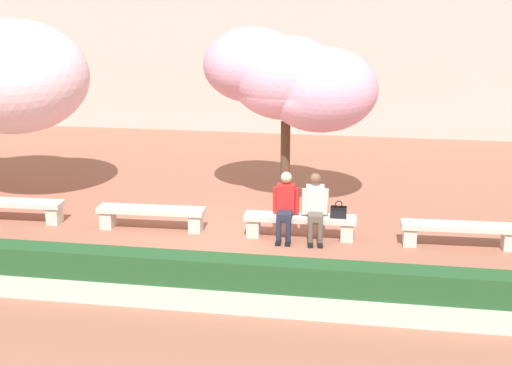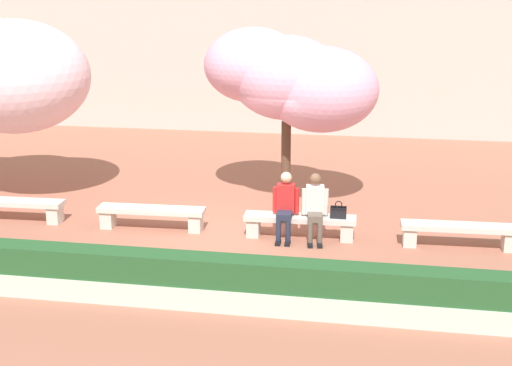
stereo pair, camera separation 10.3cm
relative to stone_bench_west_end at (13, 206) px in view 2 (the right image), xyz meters
The scene contains 10 objects.
ground_plane 4.46m from the stone_bench_west_end, ahead, with size 100.00×100.00×0.00m, color #9E604C.
stone_bench_west_end is the anchor object (origin of this frame).
stone_bench_near_west 2.97m from the stone_bench_west_end, ahead, with size 2.15×0.50×0.45m.
stone_bench_center 5.93m from the stone_bench_west_end, ahead, with size 2.15×0.50×0.45m.
stone_bench_near_east 8.90m from the stone_bench_west_end, ahead, with size 2.15×0.50×0.45m.
person_seated_left 5.67m from the stone_bench_west_end, ahead, with size 0.51×0.69×1.29m.
person_seated_right 6.23m from the stone_bench_west_end, ahead, with size 0.51×0.71×1.29m.
handbag 6.67m from the stone_bench_west_end, ahead, with size 0.30×0.15×0.34m.
cherry_tree_main 6.32m from the stone_bench_west_end, 21.45° to the left, with size 3.77×2.62×3.84m.
planter_hedge_foreground 5.49m from the stone_bench_west_end, 35.84° to the right, with size 14.14×0.50×0.80m.
Camera 2 is at (2.90, -12.87, 4.75)m, focal length 50.00 mm.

